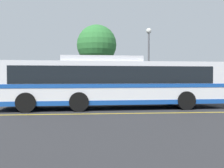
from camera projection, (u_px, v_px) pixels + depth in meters
ground_plane at (99, 107)px, 15.22m from camera, size 220.00×220.00×0.00m
lane_strip_0 at (116, 114)px, 12.63m from camera, size 32.47×0.20×0.01m
curb_strip at (105, 98)px, 20.63m from camera, size 40.47×0.36×0.15m
transit_bus at (112, 82)px, 14.78m from camera, size 12.87×3.15×2.91m
parked_car_1 at (35, 91)px, 18.59m from camera, size 4.48×2.16×1.51m
parked_car_2 at (129, 91)px, 19.19m from camera, size 4.59×2.16×1.47m
parked_car_3 at (195, 90)px, 19.64m from camera, size 4.19×1.90×1.57m
street_lamp at (149, 49)px, 21.70m from camera, size 0.45×0.45×5.81m
tree_0 at (97, 45)px, 24.74m from camera, size 3.75×3.75×6.69m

